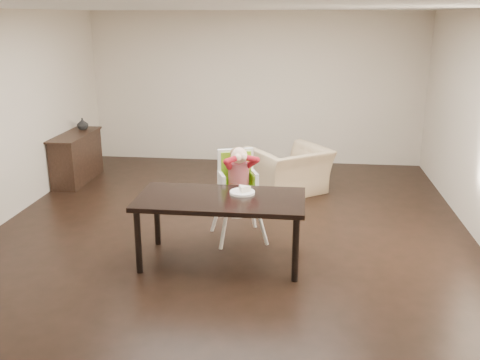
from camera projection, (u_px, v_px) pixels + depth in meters
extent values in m
plane|color=black|center=(230.00, 233.00, 6.71)|extent=(7.00, 7.00, 0.00)
cube|color=beige|center=(256.00, 89.00, 9.64)|extent=(6.00, 0.02, 2.70)
cube|color=beige|center=(144.00, 251.00, 3.00)|extent=(6.00, 0.02, 2.70)
cube|color=white|center=(228.00, 7.00, 5.92)|extent=(6.00, 7.00, 0.02)
cube|color=black|center=(221.00, 199.00, 5.73)|extent=(1.80, 0.90, 0.05)
cylinder|color=black|center=(138.00, 242.00, 5.58)|extent=(0.07, 0.07, 0.70)
cylinder|color=black|center=(296.00, 250.00, 5.40)|extent=(0.07, 0.07, 0.70)
cylinder|color=black|center=(157.00, 217.00, 6.28)|extent=(0.07, 0.07, 0.70)
cylinder|color=black|center=(297.00, 223.00, 6.10)|extent=(0.07, 0.07, 0.70)
cylinder|color=white|center=(225.00, 222.00, 6.23)|extent=(0.06, 0.06, 0.61)
cylinder|color=white|center=(261.00, 219.00, 6.33)|extent=(0.06, 0.06, 0.61)
cylinder|color=white|center=(218.00, 210.00, 6.64)|extent=(0.06, 0.06, 0.61)
cylinder|color=white|center=(252.00, 207.00, 6.73)|extent=(0.06, 0.06, 0.61)
cube|color=white|center=(239.00, 191.00, 6.39)|extent=(0.54, 0.51, 0.05)
cube|color=#71B016|center=(239.00, 188.00, 6.38)|extent=(0.44, 0.42, 0.03)
cube|color=white|center=(236.00, 167.00, 6.47)|extent=(0.43, 0.20, 0.46)
cube|color=#71B016|center=(236.00, 169.00, 6.45)|extent=(0.35, 0.15, 0.41)
cube|color=black|center=(232.00, 171.00, 6.36)|extent=(0.10, 0.19, 0.02)
cube|color=black|center=(243.00, 170.00, 6.39)|extent=(0.10, 0.19, 0.02)
cylinder|color=red|center=(239.00, 175.00, 6.33)|extent=(0.32, 0.32, 0.29)
sphere|color=beige|center=(239.00, 156.00, 6.24)|extent=(0.25, 0.25, 0.20)
ellipsoid|color=brown|center=(239.00, 153.00, 6.26)|extent=(0.25, 0.25, 0.15)
sphere|color=beige|center=(238.00, 158.00, 6.13)|extent=(0.11, 0.11, 0.09)
sphere|color=beige|center=(244.00, 157.00, 6.15)|extent=(0.11, 0.11, 0.09)
cylinder|color=white|center=(242.00, 193.00, 5.84)|extent=(0.36, 0.36, 0.02)
torus|color=white|center=(242.00, 192.00, 5.84)|extent=(0.36, 0.36, 0.01)
imported|color=tan|center=(289.00, 163.00, 8.11)|extent=(1.28, 1.20, 0.94)
cube|color=black|center=(77.00, 159.00, 8.71)|extent=(0.40, 1.20, 0.76)
cube|color=black|center=(75.00, 135.00, 8.59)|extent=(0.44, 1.26, 0.03)
imported|color=#99999E|center=(83.00, 124.00, 8.89)|extent=(0.24, 0.25, 0.18)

